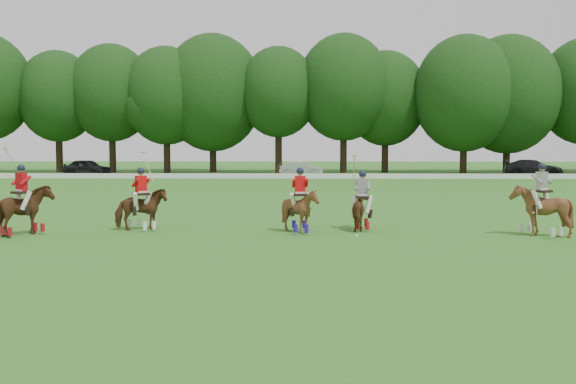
{
  "coord_description": "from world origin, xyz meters",
  "views": [
    {
      "loc": [
        2.27,
        -17.75,
        3.08
      ],
      "look_at": [
        1.82,
        4.2,
        1.4
      ],
      "focal_mm": 40.0,
      "sensor_mm": 36.0,
      "label": 1
    }
  ],
  "objects_px": {
    "polo_stripe_b": "(541,210)",
    "polo_red_b": "(141,208)",
    "car_left": "(87,167)",
    "polo_stripe_a": "(362,209)",
    "car_mid": "(302,169)",
    "polo_red_c": "(300,210)",
    "polo_red_a": "(22,210)",
    "polo_ball": "(356,236)",
    "car_right": "(533,168)"
  },
  "relations": [
    {
      "from": "car_left",
      "to": "car_mid",
      "type": "bearing_deg",
      "value": -71.95
    },
    {
      "from": "polo_stripe_a",
      "to": "car_left",
      "type": "bearing_deg",
      "value": 120.76
    },
    {
      "from": "car_left",
      "to": "polo_stripe_a",
      "type": "height_order",
      "value": "polo_stripe_a"
    },
    {
      "from": "polo_red_a",
      "to": "polo_ball",
      "type": "bearing_deg",
      "value": -0.62
    },
    {
      "from": "polo_stripe_a",
      "to": "polo_red_c",
      "type": "bearing_deg",
      "value": -162.2
    },
    {
      "from": "polo_red_a",
      "to": "polo_stripe_b",
      "type": "xyz_separation_m",
      "value": [
        17.19,
        0.22,
        0.02
      ]
    },
    {
      "from": "car_left",
      "to": "polo_red_a",
      "type": "xyz_separation_m",
      "value": [
        10.97,
        -39.26,
        0.08
      ]
    },
    {
      "from": "car_left",
      "to": "polo_red_c",
      "type": "bearing_deg",
      "value": -134.17
    },
    {
      "from": "car_mid",
      "to": "polo_stripe_a",
      "type": "relative_size",
      "value": 1.52
    },
    {
      "from": "polo_red_a",
      "to": "polo_ball",
      "type": "relative_size",
      "value": 32.35
    },
    {
      "from": "car_mid",
      "to": "polo_stripe_b",
      "type": "relative_size",
      "value": 1.65
    },
    {
      "from": "polo_red_a",
      "to": "polo_ball",
      "type": "height_order",
      "value": "polo_red_a"
    },
    {
      "from": "polo_stripe_a",
      "to": "polo_stripe_b",
      "type": "xyz_separation_m",
      "value": [
        5.76,
        -1.39,
        0.14
      ]
    },
    {
      "from": "polo_stripe_b",
      "to": "polo_ball",
      "type": "relative_size",
      "value": 26.91
    },
    {
      "from": "polo_stripe_b",
      "to": "car_mid",
      "type": "bearing_deg",
      "value": 101.41
    },
    {
      "from": "car_mid",
      "to": "polo_ball",
      "type": "bearing_deg",
      "value": -169.63
    },
    {
      "from": "car_mid",
      "to": "polo_red_b",
      "type": "xyz_separation_m",
      "value": [
        -5.68,
        -37.87,
        0.12
      ]
    },
    {
      "from": "polo_red_b",
      "to": "polo_red_c",
      "type": "height_order",
      "value": "polo_red_b"
    },
    {
      "from": "polo_red_a",
      "to": "polo_stripe_a",
      "type": "bearing_deg",
      "value": 8.04
    },
    {
      "from": "car_right",
      "to": "polo_red_b",
      "type": "height_order",
      "value": "polo_red_b"
    },
    {
      "from": "car_left",
      "to": "polo_stripe_b",
      "type": "relative_size",
      "value": 1.89
    },
    {
      "from": "polo_stripe_a",
      "to": "polo_ball",
      "type": "relative_size",
      "value": 29.35
    },
    {
      "from": "polo_ball",
      "to": "car_left",
      "type": "bearing_deg",
      "value": 119.25
    },
    {
      "from": "polo_red_b",
      "to": "polo_ball",
      "type": "bearing_deg",
      "value": -11.43
    },
    {
      "from": "polo_red_c",
      "to": "polo_ball",
      "type": "relative_size",
      "value": 24.87
    },
    {
      "from": "car_mid",
      "to": "polo_red_a",
      "type": "relative_size",
      "value": 1.38
    },
    {
      "from": "polo_red_c",
      "to": "polo_stripe_b",
      "type": "xyz_separation_m",
      "value": [
        7.96,
        -0.68,
        0.09
      ]
    },
    {
      "from": "car_left",
      "to": "car_right",
      "type": "distance_m",
      "value": 41.93
    },
    {
      "from": "car_left",
      "to": "polo_red_a",
      "type": "relative_size",
      "value": 1.57
    },
    {
      "from": "polo_stripe_a",
      "to": "polo_ball",
      "type": "xyz_separation_m",
      "value": [
        -0.35,
        -1.73,
        -0.7
      ]
    },
    {
      "from": "car_mid",
      "to": "polo_red_a",
      "type": "distance_m",
      "value": 40.35
    },
    {
      "from": "car_right",
      "to": "polo_red_a",
      "type": "height_order",
      "value": "polo_red_a"
    },
    {
      "from": "car_left",
      "to": "polo_stripe_b",
      "type": "bearing_deg",
      "value": -126.14
    },
    {
      "from": "car_left",
      "to": "polo_stripe_b",
      "type": "xyz_separation_m",
      "value": [
        28.16,
        -39.04,
        0.11
      ]
    },
    {
      "from": "polo_stripe_b",
      "to": "polo_red_b",
      "type": "bearing_deg",
      "value": 175.1
    },
    {
      "from": "polo_red_b",
      "to": "polo_red_c",
      "type": "relative_size",
      "value": 1.23
    },
    {
      "from": "car_mid",
      "to": "polo_red_c",
      "type": "height_order",
      "value": "polo_red_c"
    },
    {
      "from": "polo_stripe_a",
      "to": "polo_red_b",
      "type": "bearing_deg",
      "value": -178.33
    },
    {
      "from": "car_left",
      "to": "polo_stripe_b",
      "type": "distance_m",
      "value": 48.14
    },
    {
      "from": "car_left",
      "to": "car_right",
      "type": "relative_size",
      "value": 0.87
    },
    {
      "from": "car_mid",
      "to": "polo_stripe_b",
      "type": "height_order",
      "value": "polo_stripe_b"
    },
    {
      "from": "polo_red_b",
      "to": "polo_stripe_a",
      "type": "xyz_separation_m",
      "value": [
        7.8,
        0.23,
        -0.04
      ]
    },
    {
      "from": "car_left",
      "to": "polo_red_c",
      "type": "distance_m",
      "value": 43.35
    },
    {
      "from": "polo_stripe_b",
      "to": "polo_stripe_a",
      "type": "bearing_deg",
      "value": 166.43
    },
    {
      "from": "car_mid",
      "to": "polo_stripe_b",
      "type": "distance_m",
      "value": 39.83
    },
    {
      "from": "car_left",
      "to": "polo_red_c",
      "type": "xyz_separation_m",
      "value": [
        20.2,
        -38.35,
        0.02
      ]
    },
    {
      "from": "car_mid",
      "to": "polo_stripe_a",
      "type": "height_order",
      "value": "polo_stripe_a"
    },
    {
      "from": "car_left",
      "to": "polo_red_c",
      "type": "relative_size",
      "value": 2.05
    },
    {
      "from": "polo_red_a",
      "to": "polo_red_c",
      "type": "bearing_deg",
      "value": 5.62
    },
    {
      "from": "polo_red_b",
      "to": "polo_ball",
      "type": "xyz_separation_m",
      "value": [
        7.45,
        -1.51,
        -0.74
      ]
    }
  ]
}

